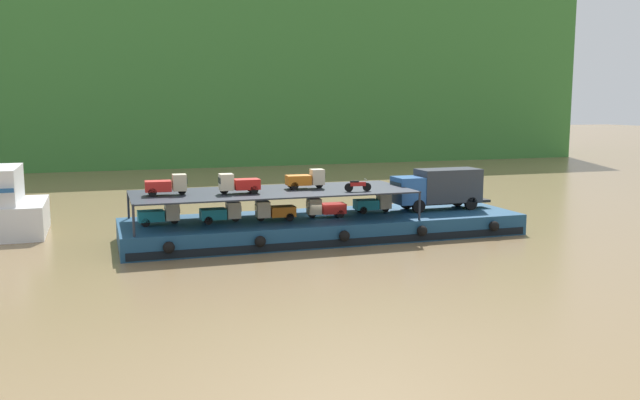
# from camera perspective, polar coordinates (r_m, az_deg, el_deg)

# --- Properties ---
(ground_plane) EXTENTS (400.00, 400.00, 0.00)m
(ground_plane) POSITION_cam_1_polar(r_m,az_deg,el_deg) (48.91, 0.35, -3.11)
(ground_plane) COLOR olive
(hillside_far_bank) EXTENTS (128.83, 34.18, 29.03)m
(hillside_far_bank) POSITION_cam_1_polar(r_m,az_deg,el_deg) (117.36, -10.96, 11.38)
(hillside_far_bank) COLOR #387533
(hillside_far_bank) RESTS_ON ground
(cargo_barge) EXTENTS (28.64, 8.57, 1.50)m
(cargo_barge) POSITION_cam_1_polar(r_m,az_deg,el_deg) (48.74, 0.37, -2.26)
(cargo_barge) COLOR navy
(cargo_barge) RESTS_ON ground
(covered_lorry) EXTENTS (7.87, 2.35, 3.10)m
(covered_lorry) POSITION_cam_1_polar(r_m,az_deg,el_deg) (52.30, 10.02, 1.05)
(covered_lorry) COLOR #285BA3
(covered_lorry) RESTS_ON cargo_barge
(cargo_rack) EXTENTS (19.44, 7.18, 2.00)m
(cargo_rack) POSITION_cam_1_polar(r_m,az_deg,el_deg) (47.29, -4.01, 0.69)
(cargo_rack) COLOR #232833
(cargo_rack) RESTS_ON cargo_barge
(mini_truck_lower_stern) EXTENTS (2.76, 1.24, 1.38)m
(mini_truck_lower_stern) POSITION_cam_1_polar(r_m,az_deg,el_deg) (46.46, -13.42, -1.20)
(mini_truck_lower_stern) COLOR teal
(mini_truck_lower_stern) RESTS_ON cargo_barge
(mini_truck_lower_aft) EXTENTS (2.75, 1.21, 1.38)m
(mini_truck_lower_aft) POSITION_cam_1_polar(r_m,az_deg,el_deg) (46.48, -8.35, -1.06)
(mini_truck_lower_aft) COLOR teal
(mini_truck_lower_aft) RESTS_ON cargo_barge
(mini_truck_lower_mid) EXTENTS (2.78, 1.26, 1.38)m
(mini_truck_lower_mid) POSITION_cam_1_polar(r_m,az_deg,el_deg) (46.91, -3.85, -0.90)
(mini_truck_lower_mid) COLOR orange
(mini_truck_lower_mid) RESTS_ON cargo_barge
(mini_truck_lower_fore) EXTENTS (2.79, 1.29, 1.38)m
(mini_truck_lower_fore) POSITION_cam_1_polar(r_m,az_deg,el_deg) (48.10, 0.46, -0.66)
(mini_truck_lower_fore) COLOR red
(mini_truck_lower_fore) RESTS_ON cargo_barge
(mini_truck_lower_bow) EXTENTS (2.79, 1.29, 1.38)m
(mini_truck_lower_bow) POSITION_cam_1_polar(r_m,az_deg,el_deg) (50.39, 4.52, -0.27)
(mini_truck_lower_bow) COLOR teal
(mini_truck_lower_bow) RESTS_ON cargo_barge
(mini_truck_upper_stern) EXTENTS (2.78, 1.26, 1.38)m
(mini_truck_upper_stern) POSITION_cam_1_polar(r_m,az_deg,el_deg) (46.08, -12.83, 1.25)
(mini_truck_upper_stern) COLOR red
(mini_truck_upper_stern) RESTS_ON cargo_rack
(mini_truck_upper_mid) EXTENTS (2.75, 1.21, 1.38)m
(mini_truck_upper_mid) POSITION_cam_1_polar(r_m,az_deg,el_deg) (46.02, -6.90, 1.39)
(mini_truck_upper_mid) COLOR red
(mini_truck_upper_mid) RESTS_ON cargo_rack
(mini_truck_upper_fore) EXTENTS (2.79, 1.29, 1.38)m
(mini_truck_upper_fore) POSITION_cam_1_polar(r_m,az_deg,el_deg) (48.37, -1.20, 1.78)
(mini_truck_upper_fore) COLOR orange
(mini_truck_upper_fore) RESTS_ON cargo_rack
(motorcycle_upper_port) EXTENTS (1.90, 0.55, 0.87)m
(motorcycle_upper_port) POSITION_cam_1_polar(r_m,az_deg,el_deg) (46.87, 3.20, 1.25)
(motorcycle_upper_port) COLOR black
(motorcycle_upper_port) RESTS_ON cargo_rack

